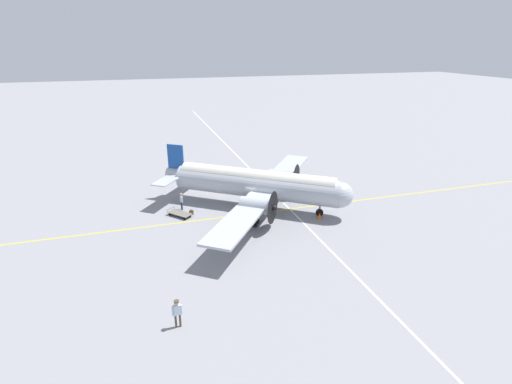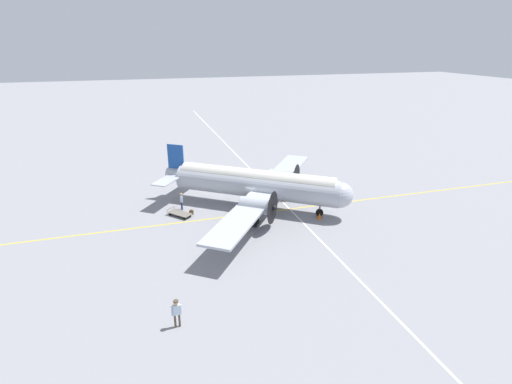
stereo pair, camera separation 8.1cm
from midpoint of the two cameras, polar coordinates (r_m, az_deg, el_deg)
The scene contains 9 objects.
ground_plane at distance 39.52m, azimuth -0.06°, elevation -2.19°, with size 300.00×300.00×0.00m, color gray.
apron_line_eastwest at distance 38.29m, azimuth 0.56°, elevation -2.97°, with size 120.00×0.16×0.01m.
apron_line_northsouth at distance 40.44m, azimuth 4.04°, elevation -1.69°, with size 0.16×120.00×0.01m.
airliner_main at distance 38.50m, azimuth 0.50°, elevation 1.13°, with size 19.15×21.42×5.64m.
crew_foreground at distance 23.97m, azimuth -11.30°, elevation -16.27°, with size 0.61×0.32×1.79m.
passenger_boarding at distance 39.26m, azimuth -10.67°, elevation -1.07°, with size 0.28×0.58×1.72m.
suitcase_near_door at distance 38.26m, azimuth -9.28°, elevation -2.90°, with size 0.41×0.15×0.50m.
baggage_cart at distance 38.14m, azimuth -10.91°, elevation -3.01°, with size 2.30×2.44×0.56m.
traffic_cone at distance 37.39m, azimuth 9.00°, elevation -3.41°, with size 0.42×0.42×0.56m.
Camera 1 is at (-10.77, -34.76, 15.40)m, focal length 28.00 mm.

